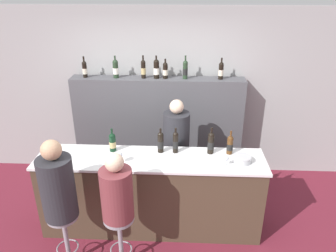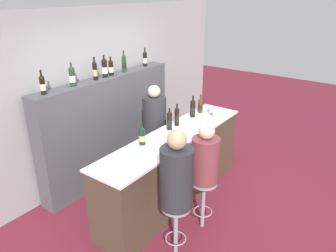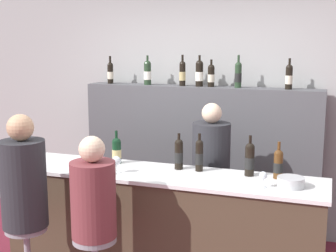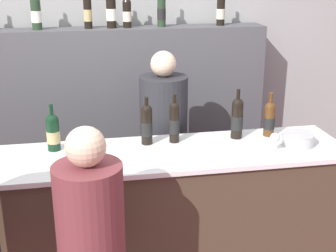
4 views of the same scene
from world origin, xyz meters
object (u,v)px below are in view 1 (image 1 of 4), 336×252
wine_bottle_counter_4 (230,144)px  wine_bottle_backbar_6 (221,70)px  wine_bottle_backbar_4 (165,70)px  wine_bottle_backbar_5 (185,69)px  wine_bottle_backbar_2 (143,69)px  guest_seated_left (57,185)px  wine_glass_0 (119,155)px  guest_seated_right (117,192)px  wine_bottle_counter_2 (176,142)px  wine_bottle_counter_3 (211,143)px  wine_glass_1 (226,159)px  wine_bottle_backbar_0 (85,69)px  wine_bottle_backbar_3 (156,69)px  bar_stool_left (64,227)px  bar_stool_right (120,229)px  wine_bottle_backbar_1 (116,69)px  wine_bottle_counter_0 (112,142)px  metal_bowl (242,159)px  wine_bottle_counter_1 (161,142)px  bartender (176,157)px

wine_bottle_counter_4 → wine_bottle_backbar_6: 1.24m
wine_bottle_backbar_4 → wine_bottle_backbar_5: size_ratio=0.85×
wine_bottle_backbar_2 → guest_seated_left: size_ratio=0.37×
wine_bottle_backbar_6 → guest_seated_left: 2.67m
wine_glass_0 → guest_seated_right: size_ratio=0.19×
wine_bottle_counter_2 → wine_bottle_backbar_5: 1.24m
wine_bottle_counter_3 → wine_glass_1: bearing=-62.0°
wine_bottle_backbar_0 → wine_bottle_backbar_3: (1.03, 0.00, 0.02)m
wine_bottle_backbar_2 → bar_stool_left: bearing=-109.7°
wine_bottle_counter_2 → wine_bottle_backbar_5: wine_bottle_backbar_5 is taller
wine_bottle_backbar_3 → bar_stool_right: bearing=-98.0°
wine_bottle_backbar_1 → wine_bottle_counter_0: bearing=-83.1°
wine_bottle_backbar_3 → guest_seated_left: 2.18m
wine_bottle_counter_2 → metal_bowl: wine_bottle_counter_2 is taller
wine_bottle_counter_1 → wine_bottle_backbar_1: bearing=123.6°
wine_bottle_backbar_4 → wine_bottle_backbar_5: wine_bottle_backbar_5 is taller
wine_glass_1 → bar_stool_right: (-1.14, -0.52, -0.59)m
wine_bottle_counter_1 → wine_bottle_counter_2: bearing=0.0°
wine_bottle_counter_2 → wine_glass_0: size_ratio=2.28×
wine_bottle_counter_3 → wine_bottle_backbar_5: wine_bottle_backbar_5 is taller
metal_bowl → wine_bottle_counter_1: bearing=168.0°
bar_stool_left → bartender: (1.17, 1.21, 0.19)m
wine_bottle_counter_2 → wine_bottle_backbar_2: wine_bottle_backbar_2 is taller
wine_bottle_backbar_3 → wine_glass_0: bearing=-103.4°
wine_bottle_backbar_2 → wine_bottle_backbar_4: bearing=0.0°
bar_stool_right → wine_bottle_backbar_2: bearing=87.7°
wine_bottle_backbar_1 → wine_bottle_counter_3: bearing=-39.3°
wine_glass_0 → bartender: size_ratio=0.09×
wine_bottle_counter_1 → wine_bottle_backbar_2: size_ratio=0.95×
wine_bottle_counter_2 → wine_bottle_backbar_1: (-0.89, 1.07, 0.60)m
wine_bottle_backbar_4 → guest_seated_left: wine_bottle_backbar_4 is taller
wine_bottle_backbar_4 → guest_seated_left: size_ratio=0.32×
wine_glass_0 → bar_stool_right: wine_glass_0 is taller
wine_bottle_backbar_4 → guest_seated_left: bearing=-117.8°
wine_bottle_backbar_0 → guest_seated_right: 2.16m
wine_bottle_backbar_2 → wine_bottle_backbar_5: wine_bottle_backbar_5 is taller
wine_bottle_counter_3 → wine_bottle_counter_4: (0.23, 0.00, -0.02)m
wine_bottle_backbar_3 → bar_stool_left: bearing=-114.6°
metal_bowl → wine_bottle_backbar_6: bearing=97.1°
wine_bottle_backbar_6 → bar_stool_right: size_ratio=0.45×
wine_bottle_counter_2 → wine_bottle_backbar_6: wine_bottle_backbar_6 is taller
bar_stool_left → wine_bottle_backbar_1: bearing=81.7°
wine_bottle_backbar_1 → wine_bottle_backbar_6: 1.50m
wine_bottle_counter_4 → guest_seated_left: bearing=-156.2°
wine_bottle_backbar_1 → bar_stool_left: wine_bottle_backbar_1 is taller
wine_bottle_counter_3 → wine_bottle_backbar_5: (-0.32, 1.07, 0.60)m
wine_glass_0 → wine_glass_1: wine_glass_0 is taller
wine_glass_1 → guest_seated_right: (-1.14, -0.52, -0.11)m
wine_bottle_backbar_1 → bar_stool_right: wine_bottle_backbar_1 is taller
wine_bottle_counter_3 → bartender: (-0.42, 0.41, -0.45)m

